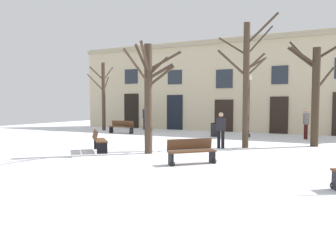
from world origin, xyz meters
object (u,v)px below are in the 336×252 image
object	(u,v)px
streetlamp	(249,98)
person_by_shop_door	(221,129)
person_crossing_plaza	(306,122)
bench_back_to_back_left	(99,140)
bench_by_litter_bin	(122,127)
tree_foreground	(247,80)
litter_bin	(215,130)
bench_near_center_tree	(191,151)
tree_near_facade	(315,91)
tree_center	(149,93)
tree_left_of_center	(103,95)
person_strolling	(145,116)

from	to	relation	value
streetlamp	person_by_shop_door	size ratio (longest dim) A/B	2.37
person_crossing_plaza	person_by_shop_door	size ratio (longest dim) A/B	1.07
bench_back_to_back_left	bench_by_litter_bin	xyz separation A→B (m)	(-4.07, 7.40, -0.02)
streetlamp	person_by_shop_door	world-z (taller)	streetlamp
tree_foreground	litter_bin	distance (m)	5.78
bench_back_to_back_left	bench_by_litter_bin	bearing A→B (deg)	-15.24
bench_near_center_tree	bench_by_litter_bin	bearing A→B (deg)	88.87
tree_near_facade	litter_bin	xyz separation A→B (m)	(-5.62, 2.30, -2.13)
bench_back_to_back_left	bench_near_center_tree	bearing A→B (deg)	-145.97
bench_back_to_back_left	person_crossing_plaza	xyz separation A→B (m)	(7.08, 9.03, 0.49)
tree_center	person_by_shop_door	world-z (taller)	tree_center
tree_left_of_center	bench_back_to_back_left	world-z (taller)	tree_left_of_center
tree_center	bench_by_litter_bin	xyz separation A→B (m)	(-6.22, 6.98, -1.95)
tree_foreground	tree_center	world-z (taller)	tree_foreground
tree_left_of_center	litter_bin	xyz separation A→B (m)	(8.83, -0.74, -2.19)
streetlamp	person_crossing_plaza	size ratio (longest dim) A/B	2.22
tree_foreground	tree_center	bearing A→B (deg)	-129.77
tree_near_facade	tree_left_of_center	xyz separation A→B (m)	(-14.45, 3.04, 0.07)
person_strolling	person_by_shop_door	size ratio (longest dim) A/B	1.15
person_strolling	bench_by_litter_bin	bearing A→B (deg)	-105.51
tree_near_facade	bench_near_center_tree	bearing A→B (deg)	-114.91
tree_foreground	tree_center	xyz separation A→B (m)	(-2.92, -3.50, -0.60)
person_by_shop_door	litter_bin	bearing A→B (deg)	-76.33
tree_near_facade	person_by_shop_door	distance (m)	4.74
litter_bin	bench_back_to_back_left	world-z (taller)	bench_back_to_back_left
tree_foreground	person_by_shop_door	size ratio (longest dim) A/B	3.68
bench_back_to_back_left	tree_near_facade	bearing A→B (deg)	-96.82
tree_near_facade	bench_back_to_back_left	xyz separation A→B (m)	(-7.72, -5.86, -2.08)
person_strolling	person_crossing_plaza	bearing A→B (deg)	-27.22
tree_center	person_crossing_plaza	world-z (taller)	tree_center
bench_near_center_tree	tree_foreground	bearing A→B (deg)	36.96
streetlamp	tree_center	bearing A→B (deg)	-102.65
bench_near_center_tree	bench_back_to_back_left	bearing A→B (deg)	121.08
tree_foreground	streetlamp	bearing A→B (deg)	102.76
person_crossing_plaza	bench_near_center_tree	bearing A→B (deg)	141.19
bench_back_to_back_left	tree_foreground	bearing A→B (deg)	-96.27
litter_bin	bench_by_litter_bin	xyz separation A→B (m)	(-6.17, -0.76, 0.03)
bench_back_to_back_left	person_crossing_plaza	world-z (taller)	person_crossing_plaza
tree_foreground	person_by_shop_door	world-z (taller)	tree_foreground
tree_foreground	litter_bin	bearing A→B (deg)	125.01
tree_foreground	person_crossing_plaza	size ratio (longest dim) A/B	3.44
person_strolling	person_crossing_plaza	distance (m)	11.46
tree_center	person_crossing_plaza	xyz separation A→B (m)	(4.93, 8.61, -1.45)
tree_left_of_center	streetlamp	bearing A→B (deg)	-1.38
bench_back_to_back_left	bench_near_center_tree	distance (m)	4.65
tree_left_of_center	person_strolling	world-z (taller)	tree_left_of_center
litter_bin	person_crossing_plaza	distance (m)	5.08
tree_left_of_center	person_by_shop_door	xyz separation A→B (m)	(10.87, -5.67, -1.73)
streetlamp	litter_bin	size ratio (longest dim) A/B	4.67
tree_left_of_center	bench_near_center_tree	distance (m)	15.14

